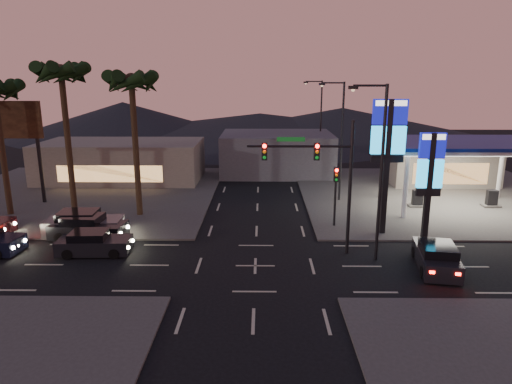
{
  "coord_description": "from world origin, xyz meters",
  "views": [
    {
      "loc": [
        0.35,
        -23.9,
        10.31
      ],
      "look_at": [
        -0.03,
        5.17,
        3.0
      ],
      "focal_mm": 32.0,
      "sensor_mm": 36.0,
      "label": 1
    }
  ],
  "objects_px": {
    "traffic_signal_mast": "(321,168)",
    "car_lane_b_mid": "(88,228)",
    "pylon_sign_tall": "(388,140)",
    "suv_station": "(436,257)",
    "pylon_sign_short": "(430,170)",
    "gas_station": "(460,146)",
    "car_lane_a_front": "(93,243)",
    "car_lane_b_front": "(83,224)"
  },
  "relations": [
    {
      "from": "pylon_sign_tall",
      "to": "car_lane_b_front",
      "type": "distance_m",
      "value": 20.93
    },
    {
      "from": "car_lane_a_front",
      "to": "car_lane_b_mid",
      "type": "relative_size",
      "value": 0.88
    },
    {
      "from": "suv_station",
      "to": "car_lane_a_front",
      "type": "bearing_deg",
      "value": 174.21
    },
    {
      "from": "traffic_signal_mast",
      "to": "car_lane_b_front",
      "type": "height_order",
      "value": "traffic_signal_mast"
    },
    {
      "from": "pylon_sign_short",
      "to": "traffic_signal_mast",
      "type": "bearing_deg",
      "value": -160.87
    },
    {
      "from": "pylon_sign_short",
      "to": "traffic_signal_mast",
      "type": "xyz_separation_m",
      "value": [
        -7.24,
        -2.51,
        0.57
      ]
    },
    {
      "from": "traffic_signal_mast",
      "to": "car_lane_b_mid",
      "type": "relative_size",
      "value": 1.59
    },
    {
      "from": "car_lane_b_mid",
      "to": "suv_station",
      "type": "xyz_separation_m",
      "value": [
        21.05,
        -4.62,
        -0.04
      ]
    },
    {
      "from": "gas_station",
      "to": "car_lane_a_front",
      "type": "distance_m",
      "value": 28.07
    },
    {
      "from": "traffic_signal_mast",
      "to": "suv_station",
      "type": "bearing_deg",
      "value": -20.16
    },
    {
      "from": "traffic_signal_mast",
      "to": "gas_station",
      "type": "bearing_deg",
      "value": 39.28
    },
    {
      "from": "traffic_signal_mast",
      "to": "pylon_sign_tall",
      "type": "bearing_deg",
      "value": 36.52
    },
    {
      "from": "gas_station",
      "to": "car_lane_a_front",
      "type": "relative_size",
      "value": 2.75
    },
    {
      "from": "pylon_sign_tall",
      "to": "traffic_signal_mast",
      "type": "bearing_deg",
      "value": -143.48
    },
    {
      "from": "pylon_sign_tall",
      "to": "car_lane_b_front",
      "type": "height_order",
      "value": "pylon_sign_tall"
    },
    {
      "from": "car_lane_b_front",
      "to": "gas_station",
      "type": "bearing_deg",
      "value": 13.99
    },
    {
      "from": "pylon_sign_short",
      "to": "car_lane_a_front",
      "type": "height_order",
      "value": "pylon_sign_short"
    },
    {
      "from": "traffic_signal_mast",
      "to": "car_lane_b_mid",
      "type": "distance_m",
      "value": 15.66
    },
    {
      "from": "pylon_sign_short",
      "to": "car_lane_a_front",
      "type": "distance_m",
      "value": 21.3
    },
    {
      "from": "pylon_sign_short",
      "to": "car_lane_a_front",
      "type": "relative_size",
      "value": 1.58
    },
    {
      "from": "traffic_signal_mast",
      "to": "car_lane_a_front",
      "type": "xyz_separation_m",
      "value": [
        -13.49,
        -0.29,
        -4.57
      ]
    },
    {
      "from": "pylon_sign_tall",
      "to": "pylon_sign_short",
      "type": "xyz_separation_m",
      "value": [
        2.5,
        -1.0,
        -1.74
      ]
    },
    {
      "from": "car_lane_a_front",
      "to": "car_lane_b_front",
      "type": "bearing_deg",
      "value": 119.52
    },
    {
      "from": "pylon_sign_short",
      "to": "car_lane_b_mid",
      "type": "distance_m",
      "value": 22.41
    },
    {
      "from": "pylon_sign_tall",
      "to": "traffic_signal_mast",
      "type": "xyz_separation_m",
      "value": [
        -4.74,
        -3.51,
        -1.17
      ]
    },
    {
      "from": "suv_station",
      "to": "car_lane_b_mid",
      "type": "bearing_deg",
      "value": 167.61
    },
    {
      "from": "pylon_sign_tall",
      "to": "gas_station",
      "type": "bearing_deg",
      "value": 40.91
    },
    {
      "from": "car_lane_b_front",
      "to": "car_lane_b_mid",
      "type": "relative_size",
      "value": 1.03
    },
    {
      "from": "gas_station",
      "to": "suv_station",
      "type": "bearing_deg",
      "value": -116.05
    },
    {
      "from": "traffic_signal_mast",
      "to": "pylon_sign_short",
      "type": "bearing_deg",
      "value": 19.13
    },
    {
      "from": "gas_station",
      "to": "pylon_sign_short",
      "type": "bearing_deg",
      "value": -123.69
    },
    {
      "from": "gas_station",
      "to": "pylon_sign_short",
      "type": "xyz_separation_m",
      "value": [
        -5.0,
        -7.5,
        -0.42
      ]
    },
    {
      "from": "pylon_sign_tall",
      "to": "suv_station",
      "type": "distance_m",
      "value": 8.26
    },
    {
      "from": "gas_station",
      "to": "pylon_sign_short",
      "type": "height_order",
      "value": "pylon_sign_short"
    },
    {
      "from": "pylon_sign_tall",
      "to": "traffic_signal_mast",
      "type": "distance_m",
      "value": 6.02
    },
    {
      "from": "pylon_sign_short",
      "to": "traffic_signal_mast",
      "type": "relative_size",
      "value": 0.88
    },
    {
      "from": "pylon_sign_short",
      "to": "car_lane_b_front",
      "type": "bearing_deg",
      "value": 178.46
    },
    {
      "from": "gas_station",
      "to": "car_lane_b_mid",
      "type": "distance_m",
      "value": 28.46
    },
    {
      "from": "traffic_signal_mast",
      "to": "car_lane_a_front",
      "type": "height_order",
      "value": "traffic_signal_mast"
    },
    {
      "from": "car_lane_b_mid",
      "to": "suv_station",
      "type": "height_order",
      "value": "car_lane_b_mid"
    },
    {
      "from": "car_lane_a_front",
      "to": "pylon_sign_tall",
      "type": "bearing_deg",
      "value": 11.77
    },
    {
      "from": "car_lane_b_front",
      "to": "suv_station",
      "type": "relative_size",
      "value": 1.08
    }
  ]
}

